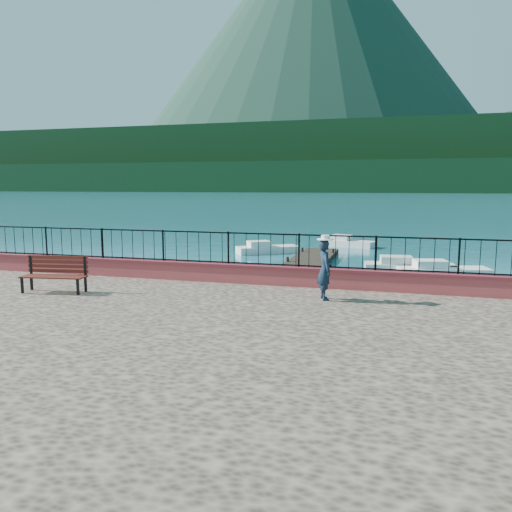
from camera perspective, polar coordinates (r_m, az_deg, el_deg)
The scene contains 16 objects.
ground at distance 11.69m, azimuth 2.68°, elevation -12.81°, with size 2000.00×2000.00×0.00m, color #19596B.
promenade at distance 6.36m, azimuth -11.32°, elevation -26.21°, with size 30.00×20.00×1.20m, color #332821.
parapet at distance 14.80m, azimuth 6.03°, elevation -2.39°, with size 28.00×0.46×0.58m, color #B54145.
railing at distance 14.68m, azimuth 6.08°, elevation 0.55°, with size 27.00×0.05×0.95m, color black.
dock at distance 23.42m, azimuth 4.70°, elevation -1.81°, with size 2.00×16.00×0.30m, color #2D231C.
far_forest at distance 310.68m, azimuth 15.73°, elevation 8.68°, with size 900.00×60.00×18.00m, color black.
foothills at distance 371.07m, azimuth 15.88°, elevation 10.54°, with size 900.00×120.00×44.00m, color black.
volcano at distance 744.68m, azimuth 6.53°, elevation 22.49°, with size 560.00×560.00×380.00m, color #142D23.
park_bench at distance 15.04m, azimuth -22.01°, elevation -2.73°, with size 1.86×0.84×1.00m.
person at distance 13.10m, azimuth 7.87°, elevation -1.57°, with size 0.57×0.38×1.58m, color #101F31.
hat at distance 12.98m, azimuth 7.94°, elevation 2.12°, with size 0.44×0.44×0.12m, color white.
boat_0 at distance 19.95m, azimuth 1.20°, elevation -2.80°, with size 4.09×1.30×0.80m, color white.
boat_1 at distance 25.12m, azimuth 17.14°, elevation -0.90°, with size 4.21×1.30×0.80m, color silver.
boat_2 at distance 24.42m, azimuth 20.65°, elevation -1.31°, with size 4.05×1.30×0.80m, color silver.
boat_3 at distance 30.87m, azimuth 1.34°, elevation 1.08°, with size 3.80×1.30×0.80m, color silver.
boat_4 at distance 34.72m, azimuth 10.55°, elevation 1.72°, with size 3.58×1.30×0.80m, color silver.
Camera 1 is at (2.50, -10.64, 4.17)m, focal length 35.00 mm.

